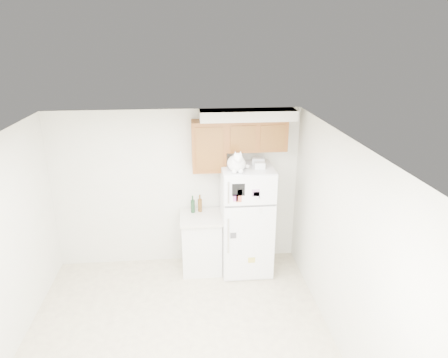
{
  "coord_description": "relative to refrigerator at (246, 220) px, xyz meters",
  "views": [
    {
      "loc": [
        0.18,
        -3.86,
        3.52
      ],
      "look_at": [
        0.7,
        1.55,
        1.55
      ],
      "focal_mm": 32.0,
      "sensor_mm": 36.0,
      "label": 1
    }
  ],
  "objects": [
    {
      "name": "storage_box_front",
      "position": [
        0.17,
        -0.06,
        0.89
      ],
      "size": [
        0.16,
        0.12,
        0.09
      ],
      "primitive_type": "cube",
      "rotation": [
        0.0,
        0.0,
        -0.05
      ],
      "color": "white",
      "rests_on": "refrigerator"
    },
    {
      "name": "base_counter",
      "position": [
        -0.69,
        0.07,
        -0.39
      ],
      "size": [
        0.64,
        0.64,
        0.92
      ],
      "color": "white",
      "rests_on": "ground_plane"
    },
    {
      "name": "ground_plane",
      "position": [
        -1.05,
        -1.61,
        -0.86
      ],
      "size": [
        3.8,
        4.0,
        0.01
      ],
      "primitive_type": "cube",
      "color": "beige"
    },
    {
      "name": "bottle_amber",
      "position": [
        -0.7,
        0.23,
        0.21
      ],
      "size": [
        0.07,
        0.07,
        0.28
      ],
      "primitive_type": null,
      "color": "#593814",
      "rests_on": "base_counter"
    },
    {
      "name": "storage_box_back",
      "position": [
        0.18,
        0.12,
        0.9
      ],
      "size": [
        0.2,
        0.16,
        0.1
      ],
      "primitive_type": "cube",
      "rotation": [
        0.0,
        0.0,
        -0.16
      ],
      "color": "white",
      "rests_on": "refrigerator"
    },
    {
      "name": "room_shell",
      "position": [
        -0.93,
        -1.36,
        0.82
      ],
      "size": [
        3.84,
        4.04,
        2.52
      ],
      "color": "silver",
      "rests_on": "ground_plane"
    },
    {
      "name": "bottle_green",
      "position": [
        -0.81,
        0.21,
        0.21
      ],
      "size": [
        0.06,
        0.06,
        0.28
      ],
      "primitive_type": null,
      "color": "#19381E",
      "rests_on": "base_counter"
    },
    {
      "name": "refrigerator",
      "position": [
        0.0,
        0.0,
        0.0
      ],
      "size": [
        0.76,
        0.78,
        1.7
      ],
      "color": "white",
      "rests_on": "ground_plane"
    },
    {
      "name": "cat",
      "position": [
        -0.18,
        -0.16,
        0.97
      ],
      "size": [
        0.32,
        0.47,
        0.33
      ],
      "color": "white",
      "rests_on": "refrigerator"
    }
  ]
}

